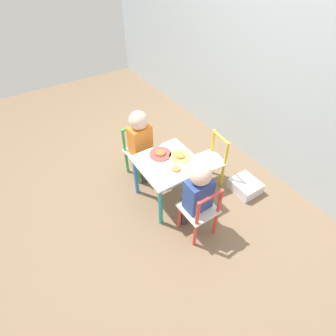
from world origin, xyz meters
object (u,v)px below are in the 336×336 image
(kids_table, at_px, (168,169))
(plate_left, at_px, (160,154))
(child_left, at_px, (141,139))
(plate_right, at_px, (176,170))
(plate_back, at_px, (180,156))
(storage_bin, at_px, (245,186))
(child_right, at_px, (197,192))
(chair_red, at_px, (200,212))
(chair_green, at_px, (139,152))
(chair_yellow, at_px, (210,162))

(kids_table, xyz_separation_m, plate_left, (-0.12, 0.00, 0.09))
(child_left, relative_size, plate_right, 4.76)
(plate_left, xyz_separation_m, plate_back, (0.12, 0.12, 0.00))
(storage_bin, bearing_deg, child_right, -85.08)
(plate_back, height_order, storage_bin, plate_back)
(storage_bin, bearing_deg, kids_table, -116.64)
(plate_right, bearing_deg, chair_red, 0.71)
(chair_green, height_order, child_right, child_right)
(chair_green, bearing_deg, chair_red, -92.68)
(plate_right, bearing_deg, child_right, 0.75)
(chair_yellow, distance_m, child_right, 0.60)
(chair_red, distance_m, plate_right, 0.39)
(chair_yellow, bearing_deg, chair_red, -42.05)
(kids_table, height_order, chair_green, chair_green)
(child_left, relative_size, storage_bin, 2.83)
(chair_green, bearing_deg, child_left, -90.00)
(kids_table, distance_m, plate_right, 0.15)
(chair_red, relative_size, plate_left, 2.74)
(plate_back, bearing_deg, plate_left, -135.00)
(child_left, xyz_separation_m, child_right, (0.80, 0.04, -0.02))
(plate_right, distance_m, storage_bin, 0.82)
(kids_table, relative_size, child_right, 0.68)
(chair_red, bearing_deg, chair_yellow, -137.95)
(kids_table, xyz_separation_m, chair_red, (0.46, 0.00, -0.10))
(kids_table, xyz_separation_m, plate_back, (0.00, 0.12, 0.09))
(kids_table, relative_size, chair_red, 0.93)
(kids_table, xyz_separation_m, plate_right, (0.12, 0.00, 0.09))
(chair_yellow, bearing_deg, plate_back, -91.93)
(plate_left, distance_m, plate_right, 0.24)
(chair_red, xyz_separation_m, child_right, (-0.06, -0.00, 0.18))
(plate_left, bearing_deg, kids_table, -0.00)
(kids_table, bearing_deg, plate_left, 180.00)
(child_left, relative_size, child_right, 1.02)
(chair_green, bearing_deg, plate_right, -91.23)
(plate_left, bearing_deg, chair_red, 0.41)
(chair_red, xyz_separation_m, plate_right, (-0.34, -0.00, 0.19))
(plate_right, bearing_deg, chair_green, -175.35)
(child_left, xyz_separation_m, plate_right, (0.52, 0.04, -0.00))
(storage_bin, bearing_deg, chair_yellow, -143.47)
(chair_yellow, xyz_separation_m, plate_back, (-0.04, -0.34, 0.19))
(child_right, bearing_deg, storage_bin, -175.60)
(kids_table, xyz_separation_m, child_left, (-0.40, -0.04, 0.09))
(kids_table, bearing_deg, chair_red, 0.52)
(chair_red, relative_size, plate_right, 3.40)
(kids_table, xyz_separation_m, chair_yellow, (0.04, 0.46, -0.10))
(chair_red, relative_size, child_left, 0.72)
(plate_back, bearing_deg, kids_table, -90.00)
(chair_red, bearing_deg, child_right, -90.00)
(child_right, xyz_separation_m, storage_bin, (-0.06, 0.67, -0.38))
(storage_bin, bearing_deg, chair_red, -79.92)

